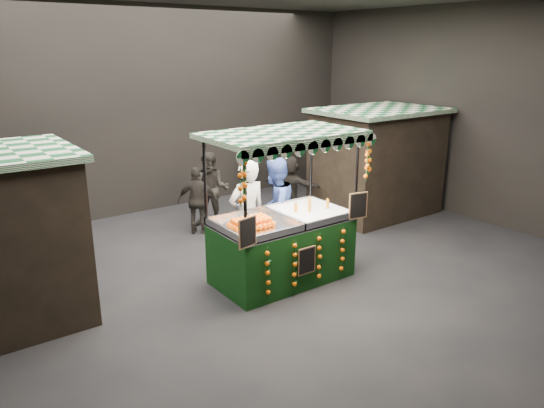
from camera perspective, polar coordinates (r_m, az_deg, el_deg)
ground at (r=9.47m, az=-0.71°, el=-7.93°), size 12.00×12.00×0.00m
market_hall at (r=8.61m, az=-0.79°, el=12.95°), size 12.10×10.10×5.05m
neighbour_stall_right at (r=12.93m, az=11.52°, el=4.67°), size 3.00×2.20×2.60m
juice_stall at (r=9.00m, az=1.34°, el=-3.61°), size 2.74×1.61×2.66m
vendor_grey at (r=9.41m, az=-2.77°, el=-1.29°), size 0.76×0.50×2.08m
vendor_blue at (r=9.97m, az=0.33°, el=-0.49°), size 1.17×1.05×1.99m
shopper_0 at (r=10.53m, az=-27.13°, el=-2.85°), size 0.55×0.36×1.51m
shopper_1 at (r=11.82m, az=-6.76°, el=1.58°), size 1.07×1.04×1.74m
shopper_2 at (r=11.42m, az=-8.24°, el=0.37°), size 0.93×0.82×1.51m
shopper_3 at (r=14.68m, az=1.65°, el=4.36°), size 1.08×1.16×1.57m
shopper_5 at (r=12.39m, az=2.01°, el=1.93°), size 1.04×1.49×1.55m
shopper_6 at (r=14.27m, az=-2.54°, el=4.02°), size 0.53×0.67×1.59m
shopper_7 at (r=11.07m, az=-22.60°, el=-0.70°), size 0.95×1.08×1.75m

